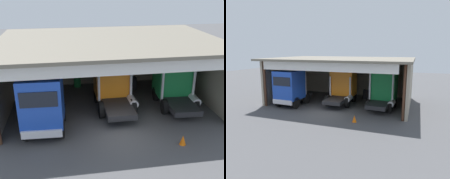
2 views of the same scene
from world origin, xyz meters
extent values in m
plane|color=#4C4C4F|center=(0.00, 0.00, 0.00)|extent=(80.00, 80.00, 0.00)
cube|color=#9E937F|center=(0.00, 9.11, 2.32)|extent=(14.06, 0.24, 4.65)
cube|color=#9E937F|center=(-7.03, 4.56, 2.32)|extent=(0.24, 9.11, 4.65)
cube|color=#9E937F|center=(7.03, 4.56, 2.32)|extent=(0.24, 9.11, 4.65)
cube|color=#6E6759|center=(0.00, 4.07, 4.75)|extent=(14.66, 10.08, 0.20)
cube|color=white|center=(0.00, -0.39, 4.30)|extent=(12.65, 0.12, 0.90)
cube|color=#1E47B7|center=(-4.38, 0.88, 2.23)|extent=(2.41, 2.50, 2.83)
cube|color=black|center=(-4.43, -0.34, 2.73)|extent=(1.96, 0.14, 0.85)
cube|color=silver|center=(-4.43, -0.37, 0.71)|extent=(2.20, 0.25, 0.44)
cube|color=#232326|center=(-4.31, 2.46, 0.74)|extent=(1.86, 2.96, 0.36)
cylinder|color=silver|center=(-3.28, 2.18, 2.00)|extent=(0.18, 0.18, 2.87)
cylinder|color=silver|center=(-5.36, 2.27, 2.00)|extent=(0.18, 0.18, 2.87)
cylinder|color=silver|center=(-5.36, 2.21, 0.86)|extent=(0.61, 1.22, 0.56)
cylinder|color=black|center=(-3.40, 0.36, 0.56)|extent=(0.35, 1.14, 1.13)
cylinder|color=black|center=(-5.41, 0.44, 0.56)|extent=(0.35, 1.14, 1.13)
cylinder|color=black|center=(-3.31, 2.42, 0.56)|extent=(0.35, 1.14, 1.13)
cylinder|color=black|center=(-5.32, 2.51, 0.56)|extent=(0.35, 1.14, 1.13)
cube|color=orange|center=(0.20, 4.41, 2.18)|extent=(2.45, 2.14, 2.72)
cube|color=black|center=(0.19, 5.49, 2.65)|extent=(2.07, 0.08, 0.81)
cube|color=silver|center=(0.19, 5.52, 0.72)|extent=(2.31, 0.18, 0.44)
cube|color=#232326|center=(0.22, 2.41, 0.75)|extent=(1.86, 3.66, 0.36)
cylinder|color=silver|center=(-0.88, 3.20, 1.77)|extent=(0.18, 0.18, 2.40)
cylinder|color=silver|center=(1.31, 3.22, 1.77)|extent=(0.18, 0.18, 2.40)
cylinder|color=silver|center=(1.31, 2.72, 0.87)|extent=(0.57, 1.21, 0.56)
cylinder|color=black|center=(-0.87, 4.82, 0.57)|extent=(0.31, 1.14, 1.14)
cylinder|color=black|center=(1.26, 4.85, 0.57)|extent=(0.31, 1.14, 1.14)
cylinder|color=black|center=(-0.84, 2.40, 0.57)|extent=(0.31, 1.14, 1.14)
cylinder|color=black|center=(1.29, 2.42, 0.57)|extent=(0.31, 1.14, 1.14)
cube|color=#197F3D|center=(4.58, 4.05, 2.13)|extent=(2.54, 2.33, 2.71)
cube|color=black|center=(4.64, 5.17, 2.60)|extent=(2.06, 0.17, 0.81)
cube|color=silver|center=(4.64, 5.20, 0.67)|extent=(2.31, 0.28, 0.44)
cube|color=#232326|center=(4.48, 2.20, 0.70)|extent=(2.00, 3.46, 0.36)
cylinder|color=silver|center=(3.42, 2.86, 2.10)|extent=(0.18, 0.18, 3.16)
cylinder|color=silver|center=(5.61, 2.74, 2.10)|extent=(0.18, 0.18, 3.16)
cylinder|color=silver|center=(5.59, 2.44, 0.82)|extent=(0.62, 1.23, 0.56)
cylinder|color=black|center=(3.54, 4.55, 0.52)|extent=(0.35, 1.05, 1.04)
cylinder|color=black|center=(5.67, 4.43, 0.52)|extent=(0.35, 1.05, 1.04)
cylinder|color=black|center=(3.42, 2.26, 0.52)|extent=(0.35, 1.05, 1.04)
cylinder|color=black|center=(5.55, 2.14, 0.52)|extent=(0.35, 1.05, 1.04)
cylinder|color=#197233|center=(-2.10, 8.41, 0.43)|extent=(0.58, 0.58, 0.86)
cube|color=black|center=(2.22, 7.15, 0.50)|extent=(0.90, 0.60, 1.00)
cone|color=orange|center=(3.17, -1.53, 0.28)|extent=(0.36, 0.36, 0.56)
camera|label=1|loc=(-2.84, -13.86, 8.50)|focal=44.57mm
camera|label=2|loc=(7.67, -17.33, 5.73)|focal=34.31mm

